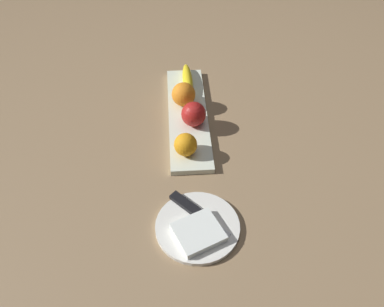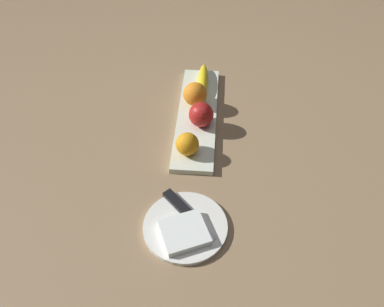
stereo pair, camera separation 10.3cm
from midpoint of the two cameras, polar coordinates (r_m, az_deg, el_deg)
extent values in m
plane|color=#907351|center=(1.17, -4.78, 3.58)|extent=(2.40, 2.40, 0.00)
cube|color=white|center=(1.20, -3.08, 5.51)|extent=(0.48, 0.12, 0.02)
sphere|color=#A71C1A|center=(1.14, -2.36, 5.74)|extent=(0.07, 0.07, 0.07)
ellipsoid|color=yellow|center=(1.31, -2.94, 10.63)|extent=(0.19, 0.04, 0.03)
sphere|color=orange|center=(1.05, -3.76, 1.18)|extent=(0.06, 0.06, 0.06)
sphere|color=orange|center=(1.21, -3.71, 8.62)|extent=(0.07, 0.07, 0.07)
cylinder|color=white|center=(0.93, -2.39, -10.92)|extent=(0.20, 0.20, 0.01)
cube|color=white|center=(0.91, -2.36, -11.76)|extent=(0.13, 0.13, 0.02)
cube|color=silver|center=(0.94, -1.39, -9.81)|extent=(0.12, 0.12, 0.00)
cube|color=black|center=(0.96, -4.04, -7.65)|extent=(0.08, 0.08, 0.01)
camera|label=1|loc=(0.05, -92.87, -2.93)|focal=36.08mm
camera|label=2|loc=(0.05, 87.13, 2.93)|focal=36.08mm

